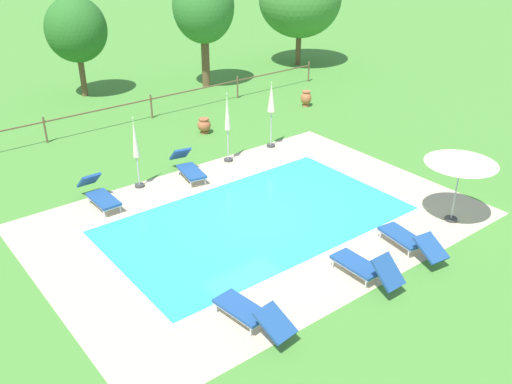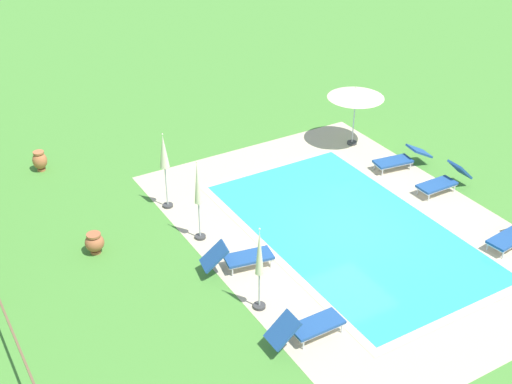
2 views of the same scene
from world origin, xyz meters
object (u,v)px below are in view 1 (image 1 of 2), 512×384
at_px(sun_lounger_north_mid, 251,313).
at_px(sun_lounger_north_far, 365,267).
at_px(sun_lounger_south_near_corner, 188,167).
at_px(patio_umbrella_closed_row_centre, 135,145).
at_px(patio_umbrella_open_foreground, 462,158).
at_px(patio_umbrella_closed_row_mid_west, 271,102).
at_px(tree_east_mid, 203,7).
at_px(sun_lounger_north_near_steps, 99,194).
at_px(terracotta_urn_by_tree, 204,125).
at_px(patio_umbrella_closed_row_west, 227,119).
at_px(terracotta_urn_near_fence, 306,98).
at_px(tree_centre, 76,30).
at_px(sun_lounger_north_end, 410,240).

bearing_deg(sun_lounger_north_mid, sun_lounger_north_far, -6.66).
xyz_separation_m(sun_lounger_south_near_corner, patio_umbrella_closed_row_centre, (-1.66, 0.35, 1.09)).
relative_size(sun_lounger_north_far, patio_umbrella_open_foreground, 0.87).
xyz_separation_m(sun_lounger_north_far, patio_umbrella_closed_row_mid_west, (3.64, 8.03, 1.38)).
distance_m(sun_lounger_north_mid, tree_east_mid, 18.83).
relative_size(sun_lounger_north_near_steps, patio_umbrella_open_foreground, 0.88).
bearing_deg(tree_east_mid, patio_umbrella_open_foreground, -97.19).
bearing_deg(tree_east_mid, patio_umbrella_closed_row_mid_west, -107.22).
height_order(patio_umbrella_closed_row_mid_west, patio_umbrella_closed_row_centre, patio_umbrella_closed_row_mid_west).
height_order(sun_lounger_north_far, tree_east_mid, tree_east_mid).
xyz_separation_m(sun_lounger_north_far, tree_east_mid, (6.19, 16.29, 3.49)).
relative_size(patio_umbrella_closed_row_centre, terracotta_urn_by_tree, 3.81).
xyz_separation_m(sun_lounger_north_far, patio_umbrella_open_foreground, (4.19, 0.43, 1.61)).
bearing_deg(patio_umbrella_closed_row_centre, patio_umbrella_closed_row_west, -1.63).
bearing_deg(patio_umbrella_closed_row_west, terracotta_urn_near_fence, 23.98).
height_order(sun_lounger_south_near_corner, tree_east_mid, tree_east_mid).
bearing_deg(sun_lounger_north_mid, sun_lounger_south_near_corner, 67.87).
xyz_separation_m(patio_umbrella_open_foreground, patio_umbrella_closed_row_west, (-2.61, 7.51, -0.39)).
xyz_separation_m(sun_lounger_south_near_corner, tree_centre, (0.93, 10.84, 2.74)).
height_order(sun_lounger_south_near_corner, patio_umbrella_closed_row_mid_west, patio_umbrella_closed_row_mid_west).
bearing_deg(sun_lounger_north_mid, patio_umbrella_closed_row_west, 57.52).
bearing_deg(patio_umbrella_open_foreground, tree_east_mid, 82.81).
relative_size(sun_lounger_north_far, terracotta_urn_by_tree, 3.09).
height_order(sun_lounger_north_end, tree_centre, tree_centre).
bearing_deg(sun_lounger_north_far, sun_lounger_south_near_corner, 91.94).
bearing_deg(patio_umbrella_closed_row_centre, sun_lounger_south_near_corner, -11.88).
distance_m(sun_lounger_north_end, terracotta_urn_near_fence, 12.25).
bearing_deg(tree_centre, sun_lounger_north_end, -86.19).
distance_m(tree_centre, tree_east_mid, 6.01).
bearing_deg(terracotta_urn_by_tree, sun_lounger_north_end, -92.87).
relative_size(sun_lounger_north_far, terracotta_urn_near_fence, 2.70).
xyz_separation_m(sun_lounger_north_near_steps, terracotta_urn_by_tree, (5.89, 3.13, -0.04)).
bearing_deg(tree_centre, sun_lounger_north_far, -92.07).
bearing_deg(sun_lounger_north_near_steps, patio_umbrella_closed_row_west, 3.23).
xyz_separation_m(patio_umbrella_closed_row_west, patio_umbrella_closed_row_mid_west, (2.06, 0.10, 0.17)).
bearing_deg(sun_lounger_north_far, patio_umbrella_closed_row_west, 78.75).
height_order(patio_umbrella_closed_row_west, tree_centre, tree_centre).
height_order(patio_umbrella_closed_row_west, patio_umbrella_closed_row_mid_west, patio_umbrella_closed_row_west).
distance_m(patio_umbrella_open_foreground, terracotta_urn_by_tree, 10.63).
xyz_separation_m(sun_lounger_north_end, terracotta_urn_near_fence, (6.08, 10.64, 0.03)).
distance_m(sun_lounger_north_near_steps, terracotta_urn_by_tree, 6.67).
height_order(sun_lounger_north_mid, patio_umbrella_closed_row_west, patio_umbrella_closed_row_west).
bearing_deg(tree_centre, sun_lounger_south_near_corner, -94.90).
relative_size(sun_lounger_north_end, patio_umbrella_closed_row_west, 0.84).
relative_size(sun_lounger_north_end, patio_umbrella_closed_row_mid_west, 0.84).
xyz_separation_m(sun_lounger_north_far, sun_lounger_south_near_corner, (-0.26, 7.69, -0.00)).
distance_m(sun_lounger_north_end, tree_east_mid, 17.08).
distance_m(sun_lounger_north_near_steps, terracotta_urn_near_fence, 11.85).
relative_size(sun_lounger_north_mid, terracotta_urn_by_tree, 3.38).
xyz_separation_m(sun_lounger_north_near_steps, sun_lounger_north_mid, (0.23, -7.27, -0.02)).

